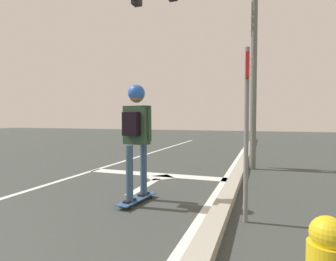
# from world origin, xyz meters

# --- Properties ---
(lane_line_center) EXTENTS (0.12, 20.00, 0.01)m
(lane_line_center) POSITION_xyz_m (-0.44, 6.00, 0.00)
(lane_line_center) COLOR silver
(lane_line_center) RESTS_ON ground
(lane_line_curbside) EXTENTS (0.12, 20.00, 0.01)m
(lane_line_curbside) POSITION_xyz_m (2.89, 6.00, 0.00)
(lane_line_curbside) COLOR silver
(lane_line_curbside) RESTS_ON ground
(stop_bar) EXTENTS (3.47, 0.40, 0.01)m
(stop_bar) POSITION_xyz_m (1.30, 5.77, 0.00)
(stop_bar) COLOR silver
(stop_bar) RESTS_ON ground
(lane_arrow_stem) EXTENTS (0.16, 1.40, 0.01)m
(lane_arrow_stem) POSITION_xyz_m (1.47, 4.67, 0.00)
(lane_arrow_stem) COLOR silver
(lane_arrow_stem) RESTS_ON ground
(lane_arrow_head) EXTENTS (0.71, 0.71, 0.01)m
(lane_arrow_head) POSITION_xyz_m (1.47, 5.52, 0.00)
(lane_arrow_head) COLOR silver
(lane_arrow_head) RESTS_ON ground
(curb_strip) EXTENTS (0.24, 24.00, 0.14)m
(curb_strip) POSITION_xyz_m (3.14, 6.00, 0.07)
(curb_strip) COLOR #A5A393
(curb_strip) RESTS_ON ground
(skateboard) EXTENTS (0.32, 0.89, 0.08)m
(skateboard) POSITION_xyz_m (1.79, 3.65, 0.06)
(skateboard) COLOR #2F5385
(skateboard) RESTS_ON ground
(skater) EXTENTS (0.49, 0.65, 1.79)m
(skater) POSITION_xyz_m (1.79, 3.64, 1.23)
(skater) COLOR #2F4C6B
(skater) RESTS_ON skateboard
(traffic_signal_mast) EXTENTS (4.55, 0.34, 5.63)m
(traffic_signal_mast) POSITION_xyz_m (2.13, 7.27, 4.15)
(traffic_signal_mast) COLOR #5F625C
(traffic_signal_mast) RESTS_ON ground
(street_sign_post) EXTENTS (0.07, 0.44, 2.23)m
(street_sign_post) POSITION_xyz_m (3.46, 3.38, 1.46)
(street_sign_post) COLOR slate
(street_sign_post) RESTS_ON ground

